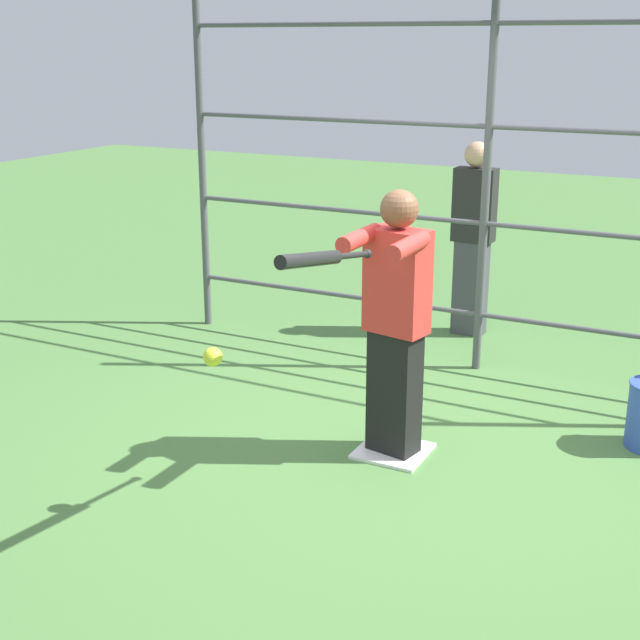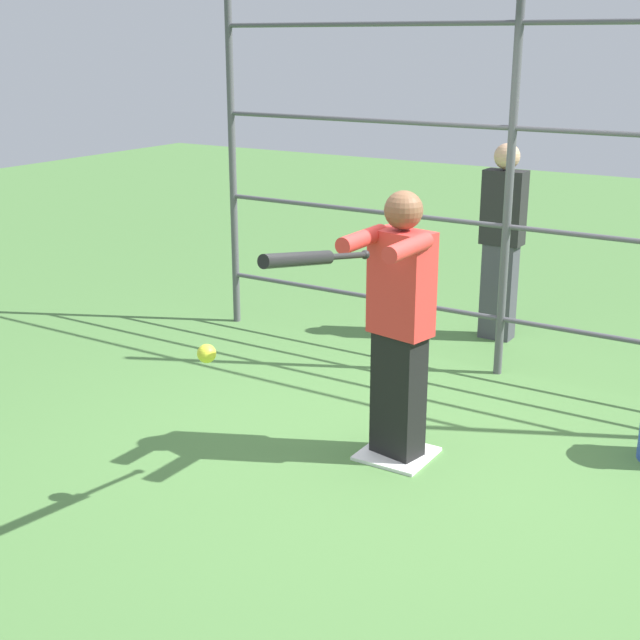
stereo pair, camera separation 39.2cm
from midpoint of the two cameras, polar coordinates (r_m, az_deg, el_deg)
The scene contains 7 objects.
ground_plane at distance 5.34m, azimuth 7.05°, elevation -8.63°, with size 24.00×24.00×0.00m, color #4C7A3D.
home_plate at distance 5.33m, azimuth 7.06°, elevation -8.53°, with size 0.40×0.40×0.02m.
fence_backstop at distance 6.35m, azimuth 13.81°, elevation 8.80°, with size 4.84×0.06×2.86m.
batter at distance 5.01m, azimuth 7.33°, elevation 0.03°, with size 0.40×0.58×1.57m.
baseball_bat_swinging at distance 4.09m, azimuth 1.91°, elevation 3.92°, with size 0.09×0.87×0.19m.
softball_in_flight at distance 4.43m, azimuth -4.77°, elevation -2.19°, with size 0.10×0.10×0.10m.
bystander_behind_fence at distance 7.28m, azimuth 13.09°, elevation 5.03°, with size 0.33×0.20×1.58m.
Camera 2 is at (-2.15, 4.27, 2.34)m, focal length 50.00 mm.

